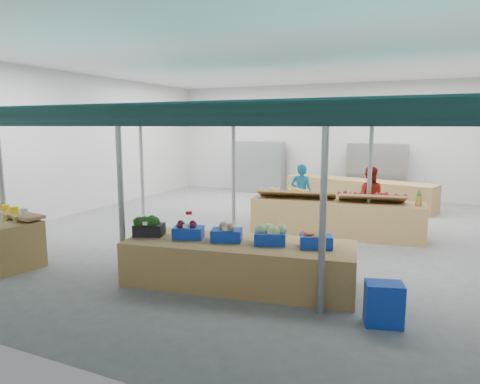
% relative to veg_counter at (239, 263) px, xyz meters
% --- Properties ---
extents(floor, '(13.00, 13.00, 0.00)m').
position_rel_veg_counter_xyz_m(floor, '(-0.98, 3.47, -0.37)').
color(floor, slate).
rests_on(floor, ground).
extents(hall, '(13.00, 13.00, 13.00)m').
position_rel_veg_counter_xyz_m(hall, '(-0.98, 4.91, 2.28)').
color(hall, silver).
rests_on(hall, ground).
extents(pole_grid, '(10.00, 4.60, 3.00)m').
position_rel_veg_counter_xyz_m(pole_grid, '(-0.23, 1.72, 1.44)').
color(pole_grid, gray).
rests_on(pole_grid, floor).
extents(awnings, '(9.50, 7.08, 0.30)m').
position_rel_veg_counter_xyz_m(awnings, '(-0.23, 1.72, 2.41)').
color(awnings, '#0B2F2E').
rests_on(awnings, pole_grid).
extents(back_shelving_left, '(2.00, 0.50, 2.00)m').
position_rel_veg_counter_xyz_m(back_shelving_left, '(-3.48, 9.47, 0.63)').
color(back_shelving_left, '#B23F33').
rests_on(back_shelving_left, floor).
extents(back_shelving_right, '(2.00, 0.50, 2.00)m').
position_rel_veg_counter_xyz_m(back_shelving_right, '(1.02, 9.47, 0.63)').
color(back_shelving_right, '#B23F33').
rests_on(back_shelving_right, floor).
extents(veg_counter, '(3.94, 1.85, 0.74)m').
position_rel_veg_counter_xyz_m(veg_counter, '(0.00, 0.00, 0.00)').
color(veg_counter, olive).
rests_on(veg_counter, floor).
extents(fruit_counter, '(4.10, 1.32, 0.86)m').
position_rel_veg_counter_xyz_m(fruit_counter, '(0.78, 3.94, 0.06)').
color(fruit_counter, olive).
rests_on(fruit_counter, floor).
extents(far_counter, '(5.00, 2.16, 0.88)m').
position_rel_veg_counter_xyz_m(far_counter, '(0.62, 8.10, 0.07)').
color(far_counter, olive).
rests_on(far_counter, floor).
extents(crate_stack, '(0.56, 0.46, 0.58)m').
position_rel_veg_counter_xyz_m(crate_stack, '(2.38, -0.54, -0.08)').
color(crate_stack, '#1038B7').
rests_on(crate_stack, floor).
extents(vendor_left, '(0.62, 0.44, 1.61)m').
position_rel_veg_counter_xyz_m(vendor_left, '(-0.42, 5.04, 0.44)').
color(vendor_left, '#1869A0').
rests_on(vendor_left, floor).
extents(vendor_right, '(0.84, 0.68, 1.61)m').
position_rel_veg_counter_xyz_m(vendor_right, '(1.38, 5.04, 0.44)').
color(vendor_right, maroon).
rests_on(vendor_right, floor).
extents(crate_broccoli, '(0.58, 0.49, 0.35)m').
position_rel_veg_counter_xyz_m(crate_broccoli, '(-1.61, -0.26, 0.53)').
color(crate_broccoli, black).
rests_on(crate_broccoli, veg_counter).
extents(crate_beets, '(0.58, 0.49, 0.29)m').
position_rel_veg_counter_xyz_m(crate_beets, '(-0.88, -0.14, 0.50)').
color(crate_beets, '#1038B7').
rests_on(crate_beets, veg_counter).
extents(crate_celeriac, '(0.58, 0.49, 0.31)m').
position_rel_veg_counter_xyz_m(crate_celeriac, '(-0.21, -0.03, 0.51)').
color(crate_celeriac, '#1038B7').
rests_on(crate_celeriac, veg_counter).
extents(crate_cabbage, '(0.58, 0.49, 0.35)m').
position_rel_veg_counter_xyz_m(crate_cabbage, '(0.52, 0.08, 0.53)').
color(crate_cabbage, '#1038B7').
rests_on(crate_cabbage, veg_counter).
extents(crate_carrots, '(0.58, 0.49, 0.29)m').
position_rel_veg_counter_xyz_m(crate_carrots, '(1.25, 0.20, 0.48)').
color(crate_carrots, '#1038B7').
rests_on(crate_carrots, veg_counter).
extents(sparrow, '(0.12, 0.09, 0.11)m').
position_rel_veg_counter_xyz_m(sparrow, '(-1.76, -0.41, 0.62)').
color(sparrow, brown).
rests_on(sparrow, crate_broccoli).
extents(pole_ribbon, '(0.12, 0.12, 0.28)m').
position_rel_veg_counter_xyz_m(pole_ribbon, '(-1.07, 0.18, 0.71)').
color(pole_ribbon, '#AE0B14').
rests_on(pole_ribbon, pole_grid).
extents(apple_heap_yellow, '(2.00, 1.03, 0.27)m').
position_rel_veg_counter_xyz_m(apple_heap_yellow, '(-0.17, 3.75, 0.66)').
color(apple_heap_yellow, '#997247').
rests_on(apple_heap_yellow, fruit_counter).
extents(apple_heap_red, '(1.60, 0.96, 0.27)m').
position_rel_veg_counter_xyz_m(apple_heap_red, '(1.60, 3.91, 0.66)').
color(apple_heap_red, '#997247').
rests_on(apple_heap_red, fruit_counter).
extents(pineapple, '(0.14, 0.14, 0.39)m').
position_rel_veg_counter_xyz_m(pineapple, '(2.60, 4.00, 0.68)').
color(pineapple, '#8C6019').
rests_on(pineapple, fruit_counter).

